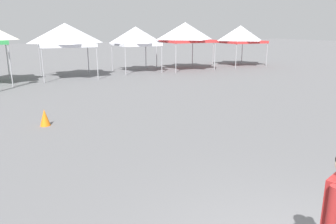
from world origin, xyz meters
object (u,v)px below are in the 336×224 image
Objects in this scene: canopy_tent_behind_right at (66,35)px; traffic_cone_lot_center at (45,118)px; canopy_tent_left_of_center at (240,34)px; canopy_tent_behind_left at (185,32)px; canopy_tent_far_right at (136,36)px.

traffic_cone_lot_center is (-2.66, -10.27, -2.35)m from canopy_tent_behind_right.
canopy_tent_left_of_center is 19.89m from traffic_cone_lot_center.
canopy_tent_behind_right is 10.86m from traffic_cone_lot_center.
canopy_tent_left_of_center is (13.90, 0.52, -0.10)m from canopy_tent_behind_right.
traffic_cone_lot_center is at bearing -104.53° from canopy_tent_behind_right.
canopy_tent_behind_left is 15.65m from traffic_cone_lot_center.
canopy_tent_far_right is (4.89, 0.76, -0.15)m from canopy_tent_behind_right.
canopy_tent_behind_right is at bearing -171.15° from canopy_tent_far_right.
canopy_tent_behind_left is 6.37× the size of traffic_cone_lot_center.
canopy_tent_behind_right reaches higher than canopy_tent_left_of_center.
canopy_tent_left_of_center is 6.08× the size of traffic_cone_lot_center.
canopy_tent_behind_left reaches higher than traffic_cone_lot_center.
traffic_cone_lot_center is at bearing -124.39° from canopy_tent_far_right.
canopy_tent_behind_right is 8.61m from canopy_tent_behind_left.
canopy_tent_left_of_center is (5.29, 0.19, -0.19)m from canopy_tent_behind_left.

